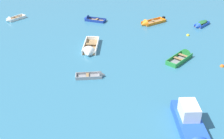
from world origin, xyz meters
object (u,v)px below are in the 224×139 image
object	(u,v)px
mooring_buoy_between_boats_right	(222,66)
rowboat_orange_outer_left	(148,23)
rowboat_white_near_left	(90,50)
rowboat_white_outer_right	(12,20)
rowboat_deep_blue_far_right	(90,19)
mooring_buoy_midfield	(188,35)
rowboat_green_cluster_outer	(184,56)
rowboat_grey_distant_center	(96,76)
motor_launch_blue_far_left	(191,126)
rowboat_blue_near_camera	(200,24)

from	to	relation	value
mooring_buoy_between_boats_right	rowboat_orange_outer_left	bearing A→B (deg)	111.80
rowboat_orange_outer_left	mooring_buoy_between_boats_right	size ratio (longest dim) A/B	9.07
rowboat_white_near_left	rowboat_white_outer_right	size ratio (longest dim) A/B	1.70
rowboat_deep_blue_far_right	mooring_buoy_midfield	bearing A→B (deg)	-29.63
mooring_buoy_between_boats_right	mooring_buoy_midfield	bearing A→B (deg)	95.60
mooring_buoy_midfield	rowboat_green_cluster_outer	bearing A→B (deg)	-113.31
rowboat_green_cluster_outer	mooring_buoy_between_boats_right	world-z (taller)	rowboat_green_cluster_outer
rowboat_green_cluster_outer	rowboat_grey_distant_center	distance (m)	9.73
rowboat_white_near_left	mooring_buoy_midfield	size ratio (longest dim) A/B	11.41
rowboat_white_near_left	rowboat_orange_outer_left	size ratio (longest dim) A/B	1.18
mooring_buoy_between_boats_right	rowboat_white_near_left	bearing A→B (deg)	160.03
rowboat_green_cluster_outer	mooring_buoy_midfield	xyz separation A→B (m)	(2.37, 5.50, -0.20)
motor_launch_blue_far_left	rowboat_deep_blue_far_right	distance (m)	23.86
rowboat_white_near_left	rowboat_green_cluster_outer	bearing A→B (deg)	-13.64
rowboat_white_near_left	mooring_buoy_midfield	distance (m)	12.45
rowboat_white_near_left	rowboat_green_cluster_outer	xyz separation A→B (m)	(9.67, -2.35, -0.03)
motor_launch_blue_far_left	mooring_buoy_between_boats_right	distance (m)	10.82
rowboat_grey_distant_center	mooring_buoy_between_boats_right	size ratio (longest dim) A/B	6.38
rowboat_grey_distant_center	rowboat_blue_near_camera	distance (m)	18.05
motor_launch_blue_far_left	rowboat_grey_distant_center	size ratio (longest dim) A/B	2.02
rowboat_green_cluster_outer	rowboat_deep_blue_far_right	world-z (taller)	rowboat_green_cluster_outer
rowboat_white_near_left	rowboat_orange_outer_left	bearing A→B (deg)	42.29
motor_launch_blue_far_left	rowboat_white_outer_right	bearing A→B (deg)	124.29
rowboat_orange_outer_left	mooring_buoy_midfield	distance (m)	5.78
rowboat_grey_distant_center	mooring_buoy_midfield	distance (m)	14.35
rowboat_green_cluster_outer	rowboat_blue_near_camera	distance (m)	9.59
mooring_buoy_midfield	mooring_buoy_between_boats_right	distance (m)	7.84
rowboat_orange_outer_left	mooring_buoy_midfield	size ratio (longest dim) A/B	9.65
rowboat_white_outer_right	rowboat_green_cluster_outer	bearing A→B (deg)	-33.68
rowboat_orange_outer_left	rowboat_grey_distant_center	world-z (taller)	rowboat_orange_outer_left
rowboat_green_cluster_outer	mooring_buoy_midfield	distance (m)	5.99
rowboat_deep_blue_far_right	mooring_buoy_midfield	distance (m)	13.28
rowboat_orange_outer_left	rowboat_white_outer_right	world-z (taller)	rowboat_orange_outer_left
rowboat_green_cluster_outer	mooring_buoy_between_boats_right	bearing A→B (deg)	-36.35
rowboat_green_cluster_outer	mooring_buoy_midfield	bearing A→B (deg)	66.69
rowboat_white_outer_right	mooring_buoy_midfield	size ratio (longest dim) A/B	6.72
rowboat_blue_near_camera	rowboat_white_near_left	bearing A→B (deg)	-158.17
motor_launch_blue_far_left	rowboat_white_outer_right	xyz separation A→B (m)	(-16.49, 24.18, -0.41)
rowboat_orange_outer_left	rowboat_grey_distant_center	xyz separation A→B (m)	(-7.65, -12.50, -0.02)
rowboat_green_cluster_outer	rowboat_grey_distant_center	xyz separation A→B (m)	(-9.30, -2.85, -0.06)
rowboat_blue_near_camera	mooring_buoy_between_boats_right	size ratio (longest dim) A/B	6.28
mooring_buoy_midfield	rowboat_white_outer_right	bearing A→B (deg)	160.91
rowboat_white_outer_right	mooring_buoy_midfield	xyz separation A→B (m)	(22.09, -7.65, -0.16)
rowboat_grey_distant_center	mooring_buoy_between_boats_right	distance (m)	12.45
rowboat_white_near_left	rowboat_green_cluster_outer	world-z (taller)	rowboat_white_near_left
rowboat_white_near_left	rowboat_grey_distant_center	size ratio (longest dim) A/B	1.68
rowboat_deep_blue_far_right	motor_launch_blue_far_left	bearing A→B (deg)	-75.57
rowboat_blue_near_camera	motor_launch_blue_far_left	bearing A→B (deg)	-113.05
rowboat_orange_outer_left	rowboat_grey_distant_center	distance (m)	14.66
motor_launch_blue_far_left	rowboat_blue_near_camera	bearing A→B (deg)	66.95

